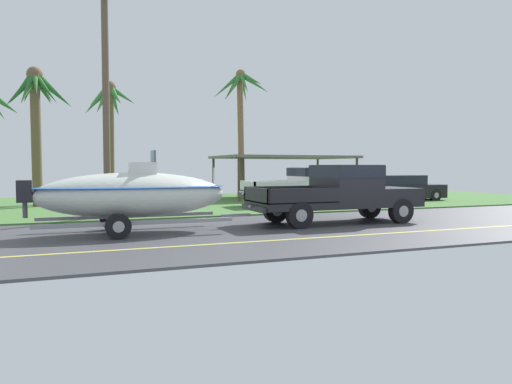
# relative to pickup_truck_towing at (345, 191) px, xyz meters

# --- Properties ---
(ground) EXTENTS (36.00, 22.00, 0.11)m
(ground) POSITION_rel_pickup_truck_towing_xyz_m (-0.01, 7.52, -1.05)
(ground) COLOR #424247
(pickup_truck_towing) EXTENTS (5.80, 2.01, 1.88)m
(pickup_truck_towing) POSITION_rel_pickup_truck_towing_xyz_m (0.00, 0.00, 0.00)
(pickup_truck_towing) COLOR black
(pickup_truck_towing) RESTS_ON ground
(boat_on_trailer) EXTENTS (6.30, 2.22, 2.28)m
(boat_on_trailer) POSITION_rel_pickup_truck_towing_xyz_m (-6.77, -0.00, 0.02)
(boat_on_trailer) COLOR gray
(boat_on_trailer) RESTS_ON ground
(parked_pickup_background) EXTENTS (5.96, 1.97, 1.81)m
(parked_pickup_background) POSITION_rel_pickup_truck_towing_xyz_m (2.16, 6.30, -0.03)
(parked_pickup_background) COLOR silver
(parked_pickup_background) RESTS_ON ground
(parked_sedan_near) EXTENTS (4.69, 1.81, 1.38)m
(parked_sedan_near) POSITION_rel_pickup_truck_towing_xyz_m (7.90, 7.20, -0.37)
(parked_sedan_near) COLOR black
(parked_sedan_near) RESTS_ON ground
(carport_awning) EXTENTS (7.58, 5.03, 2.45)m
(carport_awning) POSITION_rel_pickup_truck_towing_xyz_m (3.32, 11.92, 1.29)
(carport_awning) COLOR #4C4238
(carport_awning) RESTS_ON ground
(palm_tree_near_left) EXTENTS (2.84, 3.11, 6.35)m
(palm_tree_near_left) POSITION_rel_pickup_truck_towing_xyz_m (-6.29, 13.07, 3.64)
(palm_tree_near_left) COLOR brown
(palm_tree_near_left) RESTS_ON ground
(palm_tree_mid) EXTENTS (3.09, 3.66, 6.20)m
(palm_tree_mid) POSITION_rel_pickup_truck_towing_xyz_m (-9.59, 9.76, 3.56)
(palm_tree_mid) COLOR brown
(palm_tree_mid) RESTS_ON ground
(palm_tree_far_left) EXTENTS (3.20, 3.26, 7.20)m
(palm_tree_far_left) POSITION_rel_pickup_truck_towing_xyz_m (0.65, 11.75, 4.37)
(palm_tree_far_left) COLOR brown
(palm_tree_far_left) RESTS_ON ground
(utility_pole) EXTENTS (0.24, 1.80, 8.20)m
(utility_pole) POSITION_rel_pickup_truck_towing_xyz_m (-7.11, 4.06, 3.21)
(utility_pole) COLOR brown
(utility_pole) RESTS_ON ground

